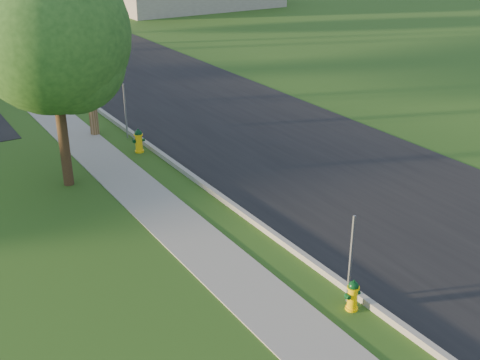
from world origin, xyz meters
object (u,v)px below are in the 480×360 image
Objects in this scene: tree_verge at (55,41)px; hydrant_near at (353,295)px; hydrant_mid at (139,141)px; hydrant_far at (31,61)px.

tree_verge is 9.47× the size of hydrant_near.
hydrant_far is at bearing 89.49° from hydrant_mid.
hydrant_far is (0.05, 24.72, 0.06)m from hydrant_near.
tree_verge reaches higher than hydrant_near.
hydrant_near is 10.55m from hydrant_mid.
hydrant_mid is 1.00× the size of hydrant_far.
hydrant_near is at bearing -89.57° from hydrant_mid.
tree_verge reaches higher than hydrant_far.
hydrant_far reaches higher than hydrant_mid.
hydrant_mid is (2.76, 1.41, -3.85)m from tree_verge.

